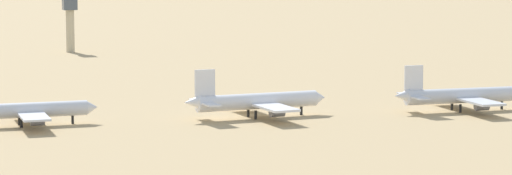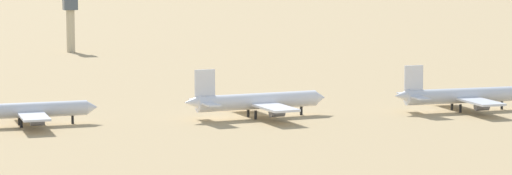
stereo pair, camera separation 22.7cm
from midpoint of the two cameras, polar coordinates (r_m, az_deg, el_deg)
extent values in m
plane|color=tan|center=(250.97, -0.16, -1.43)|extent=(4000.00, 4000.00, 0.00)
cylinder|color=silver|center=(238.68, -11.94, -1.17)|extent=(26.20, 3.32, 3.27)
cone|color=silver|center=(240.69, -8.57, -1.03)|extent=(2.46, 3.12, 3.11)
cube|color=silver|center=(238.84, -11.74, -1.28)|extent=(5.62, 26.21, 0.46)
cylinder|color=slate|center=(245.13, -11.71, -1.34)|extent=(2.95, 1.81, 1.80)
cylinder|color=slate|center=(233.06, -11.35, -1.75)|extent=(2.95, 1.81, 1.80)
cylinder|color=black|center=(240.35, -9.57, -1.67)|extent=(0.57, 0.57, 1.80)
cylinder|color=black|center=(240.84, -12.27, -1.72)|extent=(0.57, 0.57, 1.80)
cylinder|color=black|center=(236.97, -12.16, -1.85)|extent=(0.57, 0.57, 1.80)
cylinder|color=white|center=(245.78, 0.05, -0.71)|extent=(29.02, 5.90, 3.60)
cone|color=white|center=(252.33, 3.32, -0.53)|extent=(2.97, 3.63, 3.42)
cone|color=white|center=(240.00, -3.39, -0.78)|extent=(3.84, 3.34, 3.06)
cube|color=white|center=(240.54, -2.71, 0.25)|extent=(4.70, 0.82, 5.85)
cube|color=white|center=(244.42, -3.00, -0.68)|extent=(3.36, 6.34, 0.32)
cube|color=white|center=(237.73, -2.40, -0.89)|extent=(3.36, 6.34, 0.32)
cube|color=white|center=(246.21, 0.24, -0.83)|extent=(8.41, 29.22, 0.50)
cylinder|color=slate|center=(252.88, -0.18, -0.92)|extent=(3.39, 2.23, 1.98)
cylinder|color=slate|center=(240.62, 1.08, -1.31)|extent=(3.39, 2.23, 1.98)
cylinder|color=black|center=(250.64, 2.35, -1.22)|extent=(0.63, 0.63, 1.98)
cylinder|color=black|center=(247.60, -0.44, -1.31)|extent=(0.63, 0.63, 1.98)
cylinder|color=black|center=(243.66, -0.04, -1.44)|extent=(0.63, 0.63, 1.98)
cylinder|color=silver|center=(260.73, 10.64, -0.42)|extent=(28.32, 4.31, 3.53)
cone|color=silver|center=(253.93, 7.57, -0.43)|extent=(3.61, 3.10, 3.00)
cube|color=white|center=(254.72, 8.20, 0.51)|extent=(4.60, 0.57, 5.73)
cube|color=silver|center=(258.38, 7.85, -0.35)|extent=(2.99, 6.07, 0.32)
cube|color=silver|center=(252.05, 8.52, -0.54)|extent=(2.99, 6.07, 0.32)
cube|color=silver|center=(261.20, 10.81, -0.53)|extent=(6.78, 28.39, 0.49)
cylinder|color=slate|center=(267.58, 10.31, -0.61)|extent=(3.23, 2.03, 1.94)
cylinder|color=slate|center=(256.00, 11.66, -0.97)|extent=(3.23, 2.03, 1.94)
cylinder|color=black|center=(266.20, 12.67, -0.92)|extent=(0.62, 0.62, 1.94)
cylinder|color=black|center=(262.33, 10.15, -0.97)|extent=(0.62, 0.62, 1.94)
cylinder|color=black|center=(258.61, 10.58, -1.09)|extent=(0.62, 0.62, 1.94)
cylinder|color=#C6B793|center=(425.06, -9.68, 2.92)|extent=(3.20, 3.20, 16.23)
cube|color=#4C5660|center=(424.51, -9.70, 4.32)|extent=(5.20, 5.20, 4.58)
camera|label=1|loc=(0.11, -90.03, 0.00)|focal=76.73mm
camera|label=2|loc=(0.11, 89.97, 0.00)|focal=76.73mm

